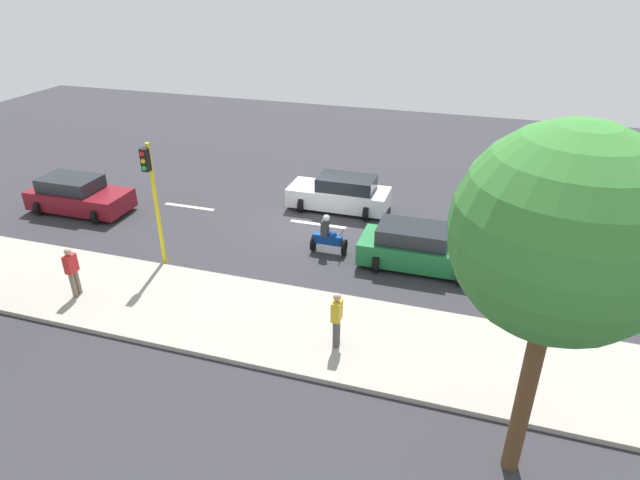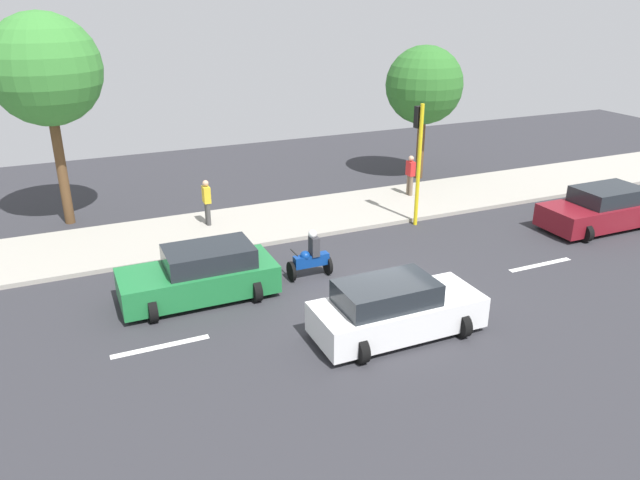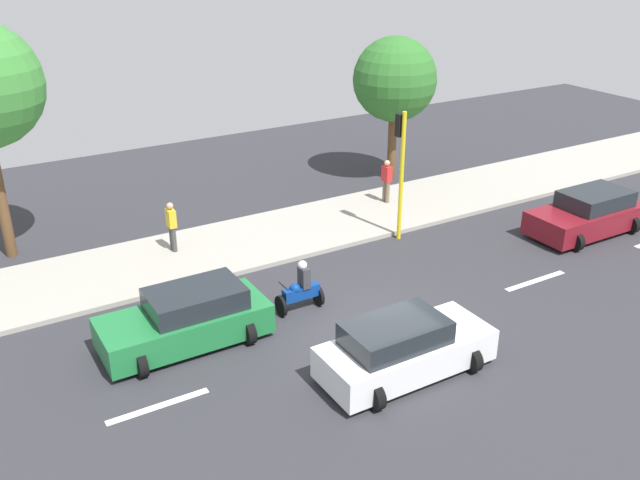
# 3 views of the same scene
# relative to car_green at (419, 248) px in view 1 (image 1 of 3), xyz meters

# --- Properties ---
(ground_plane) EXTENTS (40.00, 60.00, 0.10)m
(ground_plane) POSITION_rel_car_green_xyz_m (-2.16, -4.43, -0.76)
(ground_plane) COLOR #2D2D33
(sidewalk) EXTENTS (4.00, 60.00, 0.15)m
(sidewalk) POSITION_rel_car_green_xyz_m (4.84, -4.43, -0.64)
(sidewalk) COLOR #9E998E
(sidewalk) RESTS_ON ground
(lane_stripe_far_north) EXTENTS (0.20, 2.40, 0.01)m
(lane_stripe_far_north) POSITION_rel_car_green_xyz_m (-2.16, -16.43, -0.71)
(lane_stripe_far_north) COLOR white
(lane_stripe_far_north) RESTS_ON ground
(lane_stripe_north) EXTENTS (0.20, 2.40, 0.01)m
(lane_stripe_north) POSITION_rel_car_green_xyz_m (-2.16, -10.43, -0.71)
(lane_stripe_north) COLOR white
(lane_stripe_north) RESTS_ON ground
(lane_stripe_mid) EXTENTS (0.20, 2.40, 0.01)m
(lane_stripe_mid) POSITION_rel_car_green_xyz_m (-2.16, -4.43, -0.71)
(lane_stripe_mid) COLOR white
(lane_stripe_mid) RESTS_ON ground
(lane_stripe_south) EXTENTS (0.20, 2.40, 0.01)m
(lane_stripe_south) POSITION_rel_car_green_xyz_m (-2.16, 1.57, -0.71)
(lane_stripe_south) COLOR white
(lane_stripe_south) RESTS_ON ground
(lane_stripe_far_south) EXTENTS (0.20, 2.40, 0.01)m
(lane_stripe_far_south) POSITION_rel_car_green_xyz_m (-2.16, 7.57, -0.71)
(lane_stripe_far_south) COLOR white
(lane_stripe_far_south) RESTS_ON ground
(car_green) EXTENTS (2.25, 4.34, 1.52)m
(car_green) POSITION_rel_car_green_xyz_m (0.00, 0.00, 0.00)
(car_green) COLOR #1E7238
(car_green) RESTS_ON ground
(car_white) EXTENTS (2.15, 4.34, 1.52)m
(car_white) POSITION_rel_car_green_xyz_m (-3.96, -3.98, -0.00)
(car_white) COLOR white
(car_white) RESTS_ON ground
(car_maroon) EXTENTS (2.31, 4.34, 1.52)m
(car_maroon) POSITION_rel_car_green_xyz_m (-0.41, -14.75, 0.00)
(car_maroon) COLOR maroon
(car_maroon) RESTS_ON ground
(motorcycle) EXTENTS (0.60, 1.30, 1.53)m
(motorcycle) POSITION_rel_car_green_xyz_m (0.01, -3.37, -0.07)
(motorcycle) COLOR black
(motorcycle) RESTS_ON ground
(pedestrian_near_signal) EXTENTS (0.40, 0.24, 1.69)m
(pedestrian_near_signal) POSITION_rel_car_green_xyz_m (5.40, -10.18, 0.35)
(pedestrian_near_signal) COLOR #72604C
(pedestrian_near_signal) RESTS_ON sidewalk
(pedestrian_by_tree) EXTENTS (0.40, 0.24, 1.69)m
(pedestrian_by_tree) POSITION_rel_car_green_xyz_m (5.35, -1.53, 0.35)
(pedestrian_by_tree) COLOR #3F3F3F
(pedestrian_by_tree) RESTS_ON sidewalk
(traffic_light_corner) EXTENTS (0.49, 0.24, 4.50)m
(traffic_light_corner) POSITION_rel_car_green_xyz_m (2.68, -8.72, 2.22)
(traffic_light_corner) COLOR yellow
(traffic_light_corner) RESTS_ON ground
(street_tree_center) EXTENTS (3.87, 3.87, 7.57)m
(street_tree_center) POSITION_rel_car_green_xyz_m (8.03, 3.14, 4.89)
(street_tree_center) COLOR brown
(street_tree_center) RESTS_ON ground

